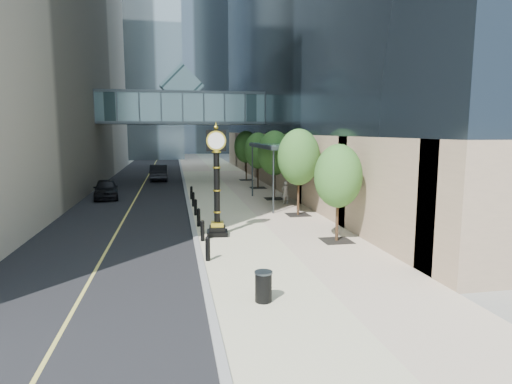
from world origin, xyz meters
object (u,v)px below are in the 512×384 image
Objects in this scene: trash_bin at (263,287)px; car_near at (106,189)px; pedestrian at (285,192)px; car_far at (159,172)px; street_clock at (217,188)px.

trash_bin is 0.20× the size of car_near.
car_far is at bearing -80.86° from pedestrian.
car_near is (-7.36, 13.73, -1.67)m from street_clock.
car_far is (-3.68, 25.74, -1.58)m from street_clock.
pedestrian is 0.32× the size of car_far.
car_far reaches higher than pedestrian.
car_near is at bearing -41.35° from pedestrian.
trash_bin is 0.55× the size of pedestrian.
pedestrian is at bearing 118.20° from car_far.
street_clock reaches higher than pedestrian.
pedestrian is at bearing 73.10° from trash_bin.
trash_bin is at bearing -78.33° from car_near.
street_clock is 8.95m from trash_bin.
pedestrian is (5.77, 8.48, -1.56)m from street_clock.
car_near is (-13.13, 5.25, -0.11)m from pedestrian.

